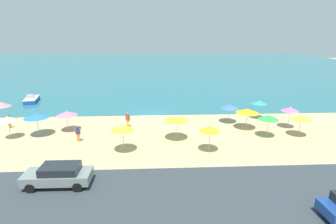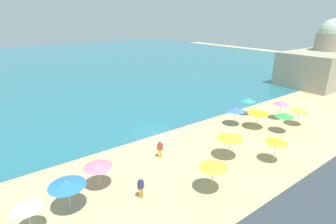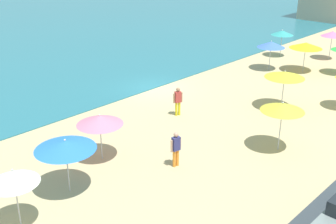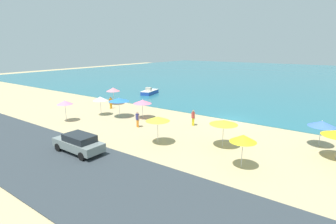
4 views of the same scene
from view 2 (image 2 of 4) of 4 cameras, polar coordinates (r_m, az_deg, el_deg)
name	(u,v)px [view 2 (image 2 of 4)]	position (r m, az deg, el deg)	size (l,w,h in m)	color
ground_plane	(155,135)	(29.09, -2.77, -5.06)	(160.00, 160.00, 0.00)	tan
sea	(41,65)	(79.27, -25.94, 9.16)	(150.00, 110.00, 0.05)	#256978
beach_umbrella_0	(300,110)	(34.69, 26.75, 0.46)	(2.01, 2.01, 2.24)	#B2B2B7
beach_umbrella_2	(67,183)	(18.88, -21.16, -14.27)	(2.45, 2.45, 2.37)	#B2B2B7
beach_umbrella_3	(98,164)	(20.55, -15.01, -10.97)	(2.14, 2.14, 2.27)	#B2B2B7
beach_umbrella_4	(213,165)	(19.56, 9.87, -11.36)	(2.09, 2.09, 2.50)	#B2B2B7
beach_umbrella_6	(281,103)	(35.74, 23.47, 1.84)	(1.85, 1.85, 2.45)	#B2B2B7
beach_umbrella_7	(259,112)	(31.86, 19.11, 0.07)	(2.45, 2.45, 2.33)	#B2B2B7
beach_umbrella_8	(26,205)	(18.10, -28.50, -17.35)	(1.77, 1.77, 2.37)	#B2B2B7
beach_umbrella_9	(230,137)	(24.38, 13.44, -5.24)	(2.35, 2.35, 2.40)	#B2B2B7
beach_umbrella_10	(285,115)	(31.76, 24.07, -0.58)	(1.97, 1.97, 2.40)	#B2B2B7
beach_umbrella_11	(236,109)	(32.03, 14.56, 0.55)	(2.11, 2.11, 2.28)	#B2B2B7
beach_umbrella_12	(277,140)	(24.97, 22.56, -5.66)	(1.84, 1.84, 2.48)	#B2B2B7
beach_umbrella_13	(248,100)	(35.89, 17.03, 2.54)	(1.90, 1.90, 2.33)	#B2B2B7
bather_0	(160,148)	(24.30, -1.76, -7.88)	(0.53, 0.35, 1.70)	gold
bather_1	(141,186)	(19.49, -5.96, -15.82)	(0.56, 0.28, 1.70)	orange
harbor_fortress	(321,62)	(58.39, 30.40, 9.36)	(13.36, 9.87, 12.04)	#A0967F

